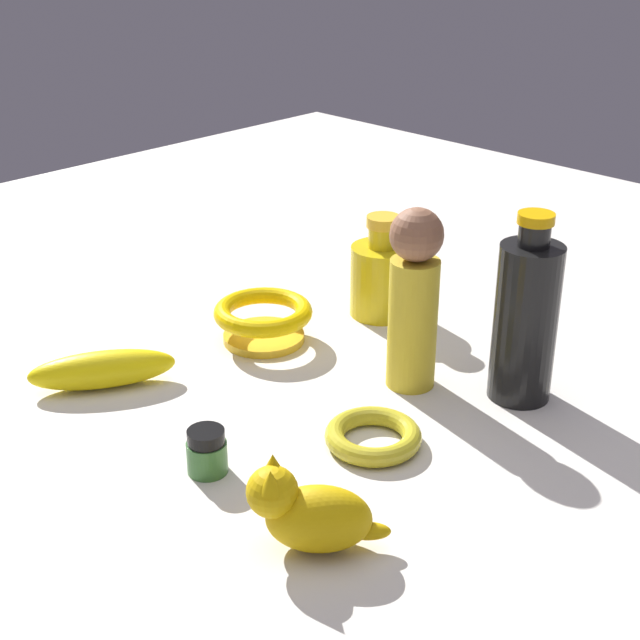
{
  "coord_description": "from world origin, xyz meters",
  "views": [
    {
      "loc": [
        -0.68,
        -0.67,
        0.53
      ],
      "look_at": [
        0.0,
        0.0,
        0.08
      ],
      "focal_mm": 52.13,
      "sensor_mm": 36.0,
      "label": 1
    }
  ],
  "objects_px": {
    "bottle_tall": "(526,319)",
    "person_figure_adult": "(414,297)",
    "bottle_short": "(382,276)",
    "nail_polish_jar": "(207,451)",
    "banana": "(102,370)",
    "bangle": "(373,436)",
    "cat_figurine": "(308,511)",
    "bowl": "(263,318)"
  },
  "relations": [
    {
      "from": "banana",
      "to": "bottle_tall",
      "type": "distance_m",
      "value": 0.48
    },
    {
      "from": "nail_polish_jar",
      "to": "cat_figurine",
      "type": "relative_size",
      "value": 0.45
    },
    {
      "from": "bangle",
      "to": "person_figure_adult",
      "type": "height_order",
      "value": "person_figure_adult"
    },
    {
      "from": "person_figure_adult",
      "to": "cat_figurine",
      "type": "xyz_separation_m",
      "value": [
        -0.29,
        -0.13,
        -0.07
      ]
    },
    {
      "from": "bangle",
      "to": "person_figure_adult",
      "type": "bearing_deg",
      "value": 23.74
    },
    {
      "from": "bowl",
      "to": "bottle_short",
      "type": "relative_size",
      "value": 0.9
    },
    {
      "from": "bowl",
      "to": "bangle",
      "type": "xyz_separation_m",
      "value": [
        -0.08,
        -0.26,
        -0.02
      ]
    },
    {
      "from": "cat_figurine",
      "to": "bowl",
      "type": "bearing_deg",
      "value": 53.23
    },
    {
      "from": "nail_polish_jar",
      "to": "bangle",
      "type": "bearing_deg",
      "value": -29.14
    },
    {
      "from": "bottle_tall",
      "to": "bowl",
      "type": "bearing_deg",
      "value": 109.57
    },
    {
      "from": "nail_polish_jar",
      "to": "banana",
      "type": "bearing_deg",
      "value": 83.78
    },
    {
      "from": "nail_polish_jar",
      "to": "bangle",
      "type": "distance_m",
      "value": 0.17
    },
    {
      "from": "bottle_short",
      "to": "cat_figurine",
      "type": "relative_size",
      "value": 1.31
    },
    {
      "from": "banana",
      "to": "cat_figurine",
      "type": "xyz_separation_m",
      "value": [
        -0.04,
        -0.37,
        0.02
      ]
    },
    {
      "from": "person_figure_adult",
      "to": "bottle_short",
      "type": "bearing_deg",
      "value": 51.21
    },
    {
      "from": "bottle_tall",
      "to": "nail_polish_jar",
      "type": "xyz_separation_m",
      "value": [
        -0.35,
        0.13,
        -0.07
      ]
    },
    {
      "from": "banana",
      "to": "cat_figurine",
      "type": "height_order",
      "value": "cat_figurine"
    },
    {
      "from": "bowl",
      "to": "bangle",
      "type": "relative_size",
      "value": 1.23
    },
    {
      "from": "banana",
      "to": "bowl",
      "type": "height_order",
      "value": "bowl"
    },
    {
      "from": "bangle",
      "to": "cat_figurine",
      "type": "xyz_separation_m",
      "value": [
        -0.16,
        -0.07,
        0.03
      ]
    },
    {
      "from": "bottle_tall",
      "to": "bottle_short",
      "type": "height_order",
      "value": "bottle_tall"
    },
    {
      "from": "bowl",
      "to": "bottle_tall",
      "type": "relative_size",
      "value": 0.57
    },
    {
      "from": "banana",
      "to": "bangle",
      "type": "height_order",
      "value": "banana"
    },
    {
      "from": "person_figure_adult",
      "to": "bottle_tall",
      "type": "bearing_deg",
      "value": -58.13
    },
    {
      "from": "cat_figurine",
      "to": "nail_polish_jar",
      "type": "bearing_deg",
      "value": 85.64
    },
    {
      "from": "person_figure_adult",
      "to": "bowl",
      "type": "bearing_deg",
      "value": 102.31
    },
    {
      "from": "bottle_tall",
      "to": "bottle_short",
      "type": "bearing_deg",
      "value": 77.45
    },
    {
      "from": "bowl",
      "to": "cat_figurine",
      "type": "distance_m",
      "value": 0.41
    },
    {
      "from": "bottle_tall",
      "to": "cat_figurine",
      "type": "bearing_deg",
      "value": -176.82
    },
    {
      "from": "bottle_tall",
      "to": "cat_figurine",
      "type": "relative_size",
      "value": 2.07
    },
    {
      "from": "banana",
      "to": "bottle_short",
      "type": "bearing_deg",
      "value": -163.41
    },
    {
      "from": "banana",
      "to": "bangle",
      "type": "relative_size",
      "value": 1.66
    },
    {
      "from": "bottle_tall",
      "to": "person_figure_adult",
      "type": "bearing_deg",
      "value": 121.87
    },
    {
      "from": "banana",
      "to": "bangle",
      "type": "distance_m",
      "value": 0.33
    },
    {
      "from": "banana",
      "to": "person_figure_adult",
      "type": "height_order",
      "value": "person_figure_adult"
    },
    {
      "from": "bottle_tall",
      "to": "person_figure_adult",
      "type": "xyz_separation_m",
      "value": [
        -0.07,
        0.11,
        0.01
      ]
    },
    {
      "from": "nail_polish_jar",
      "to": "person_figure_adult",
      "type": "bearing_deg",
      "value": -5.82
    },
    {
      "from": "bottle_short",
      "to": "nail_polish_jar",
      "type": "bearing_deg",
      "value": -162.78
    },
    {
      "from": "bowl",
      "to": "cat_figurine",
      "type": "xyz_separation_m",
      "value": [
        -0.25,
        -0.33,
        0.01
      ]
    },
    {
      "from": "nail_polish_jar",
      "to": "bowl",
      "type": "bearing_deg",
      "value": 36.87
    },
    {
      "from": "cat_figurine",
      "to": "bangle",
      "type": "bearing_deg",
      "value": 22.94
    },
    {
      "from": "person_figure_adult",
      "to": "cat_figurine",
      "type": "height_order",
      "value": "person_figure_adult"
    }
  ]
}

